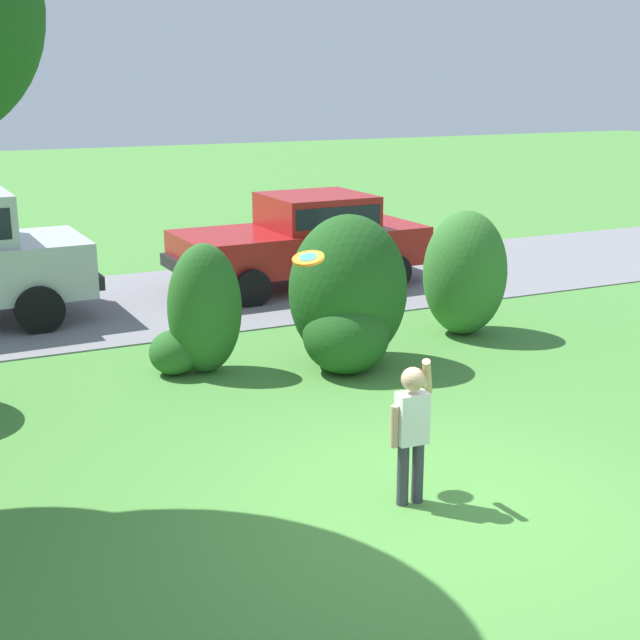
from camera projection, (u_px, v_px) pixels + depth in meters
ground_plane at (436, 503)px, 7.52m from camera, size 80.00×80.00×0.00m
driveway_strip at (176, 299)px, 14.32m from camera, size 28.00×4.40×0.02m
shrub_centre_left at (200, 316)px, 10.66m from camera, size 1.14×0.75×1.59m
shrub_centre at (348, 300)px, 10.88m from camera, size 1.49×1.49×1.89m
shrub_centre_right at (465, 273)px, 12.25m from camera, size 1.18×1.11×1.73m
parked_sedan at (305, 237)px, 15.11m from camera, size 4.46×2.21×1.56m
child_thrower at (412, 424)px, 7.34m from camera, size 0.46×0.26×1.29m
frisbee at (308, 258)px, 7.58m from camera, size 0.29×0.28×0.13m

